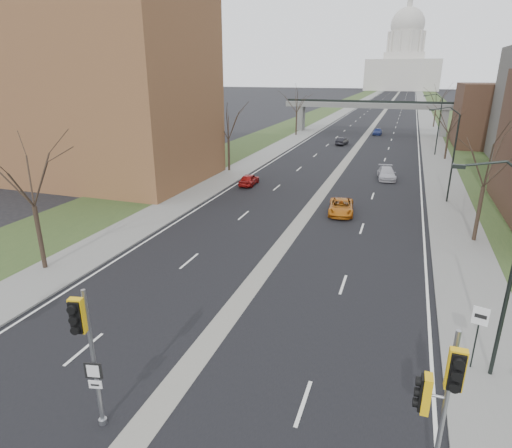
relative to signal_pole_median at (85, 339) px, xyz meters
The scene contains 28 objects.
ground 4.22m from the signal_pole_median, 48.64° to the left, with size 700.00×700.00×0.00m, color black.
road_surface 151.60m from the signal_pole_median, 89.48° to the left, with size 20.00×600.00×0.01m, color black.
median_strip 151.60m from the signal_pole_median, 89.48° to the left, with size 1.20×600.00×0.02m, color gray.
sidewalk_right 152.18m from the signal_pole_median, 84.96° to the left, with size 4.00×600.00×0.12m, color gray.
sidewalk_left 151.97m from the signal_pole_median, 94.01° to the left, with size 4.00×600.00×0.12m, color gray.
grass_verge_right 152.83m from the signal_pole_median, 82.72° to the left, with size 8.00×600.00×0.10m, color #263B1B.
grass_verge_left 152.51m from the signal_pole_median, 96.26° to the left, with size 8.00×600.00×0.10m, color #263B1B.
apartment_building 40.69m from the signal_pole_median, 127.98° to the left, with size 25.00×16.00×22.00m, color brown.
commercial_block_far 75.28m from the signal_pole_median, 71.91° to the left, with size 14.00×14.00×10.00m, color #473221.
pedestrian_bridge 81.57m from the signal_pole_median, 89.04° to the left, with size 34.00×3.00×6.45m.
capitol 321.90m from the signal_pole_median, 89.76° to the left, with size 48.00×42.00×55.75m.
streetlight_near 14.85m from the signal_pole_median, 31.44° to the left, with size 2.61×0.20×8.70m.
streetlight_mid 35.91m from the signal_pole_median, 69.78° to the left, with size 2.61×0.20×8.70m.
streetlight_far 60.91m from the signal_pole_median, 78.28° to the left, with size 2.61×0.20×8.70m.
tree_left_a 15.34m from the signal_pole_median, 140.61° to the left, with size 7.20×7.20×9.40m.
tree_left_b 41.31m from the signal_pole_median, 106.39° to the left, with size 6.75×6.75×8.81m.
tree_left_c 74.54m from the signal_pole_median, 98.99° to the left, with size 7.65×7.65×9.99m.
tree_right_a 27.75m from the signal_pole_median, 58.62° to the left, with size 7.20×7.20×9.40m.
tree_right_b 58.39m from the signal_pole_median, 75.75° to the left, with size 6.30×6.30×8.22m.
tree_right_c 97.67m from the signal_pole_median, 81.54° to the left, with size 7.65×7.65×9.99m.
signal_pole_median is the anchor object (origin of this frame).
signal_pole_right 10.63m from the signal_pole_median, ahead, with size 0.95×0.94×5.37m.
speed_limit_sign 14.76m from the signal_pole_median, 31.87° to the left, with size 0.60×0.18×2.82m.
car_left_near 34.49m from the signal_pole_median, 101.46° to the left, with size 1.50×3.72×1.27m, color maroon.
car_left_far 64.93m from the signal_pole_median, 91.20° to the left, with size 1.29×3.71×1.22m, color black.
car_right_near 27.39m from the signal_pole_median, 81.13° to the left, with size 2.07×4.49×1.25m, color #C06914.
car_right_mid 42.28m from the signal_pole_median, 80.18° to the left, with size 1.89×4.64×1.35m, color #B2B1B9.
car_right_far 79.71m from the signal_pole_median, 87.58° to the left, with size 1.59×3.96×1.35m, color navy.
Camera 1 is at (7.54, -10.65, 11.65)m, focal length 30.00 mm.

